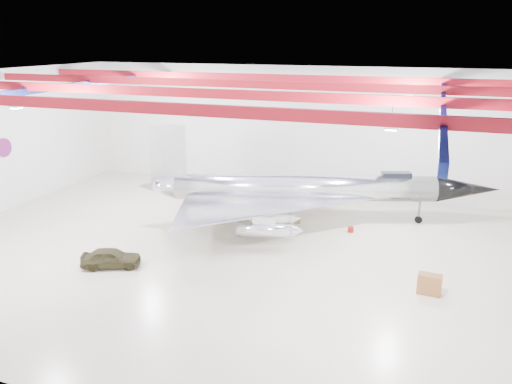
% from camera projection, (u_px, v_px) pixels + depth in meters
% --- Properties ---
extents(floor, '(40.00, 40.00, 0.00)m').
position_uv_depth(floor, '(230.00, 251.00, 32.34)').
color(floor, beige).
rests_on(floor, ground).
extents(wall_back, '(40.00, 0.00, 40.00)m').
position_uv_depth(wall_back, '(294.00, 129.00, 44.21)').
color(wall_back, silver).
rests_on(wall_back, floor).
extents(ceiling, '(40.00, 40.00, 0.00)m').
position_uv_depth(ceiling, '(227.00, 78.00, 29.10)').
color(ceiling, '#0A0F38').
rests_on(ceiling, wall_back).
extents(ceiling_structure, '(39.50, 29.50, 1.08)m').
position_uv_depth(ceiling_structure, '(227.00, 90.00, 29.30)').
color(ceiling_structure, maroon).
rests_on(ceiling_structure, ceiling).
extents(wall_roundel, '(0.10, 1.50, 1.50)m').
position_uv_depth(wall_roundel, '(4.00, 148.00, 39.10)').
color(wall_roundel, '#B21414').
rests_on(wall_roundel, wall_left).
extents(jet_aircraft, '(25.98, 19.17, 7.29)m').
position_uv_depth(jet_aircraft, '(303.00, 191.00, 36.83)').
color(jet_aircraft, silver).
rests_on(jet_aircraft, floor).
extents(jeep, '(3.78, 2.70, 1.20)m').
position_uv_depth(jeep, '(111.00, 258.00, 29.94)').
color(jeep, '#36321B').
rests_on(jeep, floor).
extents(desk, '(1.29, 0.72, 1.14)m').
position_uv_depth(desk, '(429.00, 284.00, 26.77)').
color(desk, brown).
rests_on(desk, floor).
extents(crate_ply, '(0.51, 0.42, 0.34)m').
position_uv_depth(crate_ply, '(225.00, 216.00, 38.29)').
color(crate_ply, olive).
rests_on(crate_ply, floor).
extents(toolbox_red, '(0.56, 0.47, 0.35)m').
position_uv_depth(toolbox_red, '(241.00, 202.00, 41.44)').
color(toolbox_red, maroon).
rests_on(toolbox_red, floor).
extents(engine_drum, '(0.62, 0.62, 0.43)m').
position_uv_depth(engine_drum, '(243.00, 226.00, 36.03)').
color(engine_drum, '#59595B').
rests_on(engine_drum, floor).
extents(parts_bin, '(0.54, 0.45, 0.36)m').
position_uv_depth(parts_bin, '(297.00, 221.00, 37.23)').
color(parts_bin, olive).
rests_on(parts_bin, floor).
extents(crate_small, '(0.39, 0.33, 0.25)m').
position_uv_depth(crate_small, '(194.00, 202.00, 41.75)').
color(crate_small, '#59595B').
rests_on(crate_small, floor).
extents(tool_chest, '(0.46, 0.46, 0.38)m').
position_uv_depth(tool_chest, '(351.00, 230.00, 35.48)').
color(tool_chest, maroon).
rests_on(tool_chest, floor).
extents(oil_barrel, '(0.60, 0.49, 0.40)m').
position_uv_depth(oil_barrel, '(272.00, 227.00, 36.00)').
color(oil_barrel, olive).
rests_on(oil_barrel, floor).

